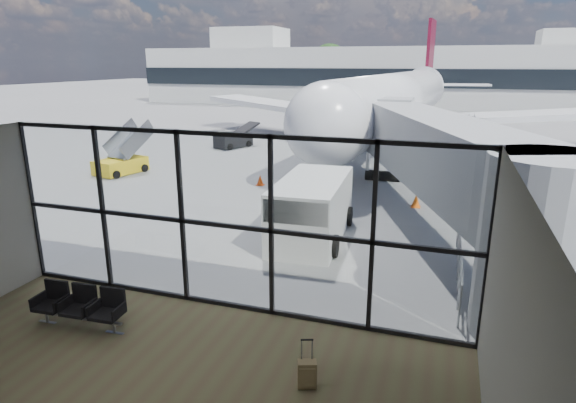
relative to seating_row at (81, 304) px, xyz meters
The scene contains 20 objects.
ground 42.03m from the seating_row, 86.06° to the left, with size 220.00×220.00×0.00m, color slate.
lounge_shell 4.58m from the seating_row, 44.82° to the right, with size 12.02×8.01×4.51m.
glass_curtain_wall 3.86m from the seating_row, 33.70° to the left, with size 12.10×0.12×4.50m.
jet_bridge 12.11m from the seating_row, 49.12° to the left, with size 8.00×16.50×4.33m.
apron_railing 10.08m from the seating_row, 32.59° to the left, with size 0.06×5.46×1.11m.
far_terminal 64.04m from the seating_row, 87.93° to the left, with size 80.00×12.20×11.00m.
tree_0 85.18m from the seating_row, 119.67° to the left, with size 4.95×4.95×7.12m.
tree_1 82.41m from the seating_row, 116.03° to the left, with size 5.61×5.61×8.07m.
tree_2 80.00m from the seating_row, 112.16° to the left, with size 6.27×6.27×9.03m.
tree_3 77.87m from the seating_row, 108.06° to the left, with size 4.95×4.95×7.12m.
tree_4 76.26m from the seating_row, 103.76° to the left, with size 5.61×5.61×8.07m.
tree_5 75.10m from the seating_row, 99.30° to the left, with size 6.27×6.27×9.03m.
seating_row is the anchor object (origin of this frame).
suitcase 5.74m from the seating_row, ahead, with size 0.42×0.35×0.99m.
airliner 31.57m from the seating_row, 82.84° to the left, with size 34.98×40.59×10.45m.
service_van 8.21m from the seating_row, 64.28° to the left, with size 2.63×5.04×2.14m.
belt_loader 24.99m from the seating_row, 106.24° to the left, with size 2.54×3.83×1.68m.
mobile_stairs 16.94m from the seating_row, 123.73° to the left, with size 2.28×3.54×2.31m.
traffic_cone_a 14.02m from the seating_row, 94.07° to the left, with size 0.38×0.38×0.55m.
traffic_cone_b 14.28m from the seating_row, 61.48° to the left, with size 0.40×0.40×0.57m.
Camera 1 is at (4.97, -10.08, 6.05)m, focal length 30.00 mm.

